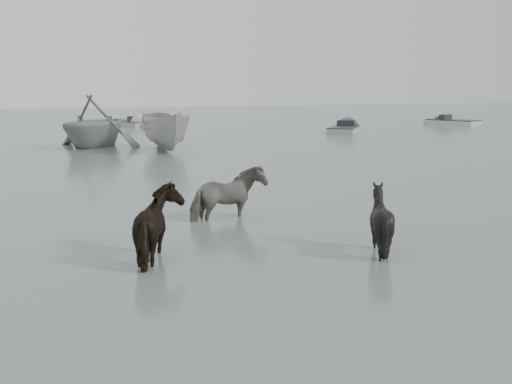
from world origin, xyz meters
TOP-DOWN VIEW (x-y plane):
  - ground at (0.00, 0.00)m, footprint 140.00×140.00m
  - pony_pinto at (0.11, 2.66)m, footprint 2.00×1.33m
  - pony_dark at (-1.98, -0.28)m, footprint 1.55×1.75m
  - pony_black at (2.05, -1.08)m, footprint 1.69×1.62m
  - rowboat_trail at (-1.32, 21.01)m, footprint 6.66×6.77m
  - boat_small at (1.67, 18.23)m, footprint 1.95×5.16m
  - skiff_port at (14.43, 25.11)m, footprint 4.30×5.10m
  - skiff_mid at (2.47, 35.64)m, footprint 3.46×5.91m
  - skiff_star at (25.48, 29.20)m, footprint 3.68×5.42m

SIDE VIEW (x-z plane):
  - ground at x=0.00m, z-range 0.00..0.00m
  - skiff_port at x=14.43m, z-range 0.00..0.75m
  - skiff_mid at x=2.47m, z-range 0.00..0.75m
  - skiff_star at x=25.48m, z-range 0.00..0.75m
  - pony_black at x=2.05m, z-range 0.00..1.45m
  - pony_pinto at x=0.11m, z-range 0.00..1.55m
  - pony_dark at x=-1.98m, z-range 0.00..1.59m
  - boat_small at x=1.67m, z-range 0.00..1.99m
  - rowboat_trail at x=-1.32m, z-range 0.00..2.70m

